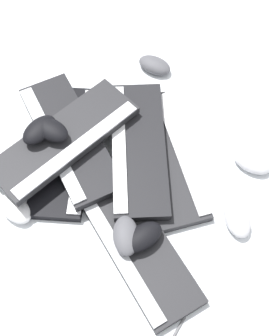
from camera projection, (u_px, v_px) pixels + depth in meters
ground_plane at (144, 175)px, 1.33m from camera, size 3.20×3.20×0.00m
keyboard_0 at (66, 149)px, 1.36m from camera, size 0.22×0.46×0.03m
keyboard_1 at (135, 244)px, 1.22m from camera, size 0.41×0.42×0.03m
keyboard_2 at (163, 157)px, 1.35m from camera, size 0.34×0.46×0.03m
keyboard_3 at (69, 138)px, 1.34m from camera, size 0.40×0.43×0.03m
keyboard_4 at (138, 148)px, 1.33m from camera, size 0.26×0.46×0.03m
keyboard_5 at (65, 139)px, 1.30m from camera, size 0.36×0.45×0.03m
mouse_0 at (237, 219)px, 1.24m from camera, size 0.11×0.13×0.04m
mouse_1 at (50, 129)px, 1.28m from camera, size 0.12×0.10×0.04m
mouse_2 at (155, 65)px, 1.51m from camera, size 0.12×0.10×0.04m
mouse_3 at (252, 162)px, 1.33m from camera, size 0.12×0.10×0.04m
mouse_4 at (15, 208)px, 1.26m from camera, size 0.13×0.11×0.04m
mouse_5 at (39, 130)px, 1.28m from camera, size 0.11×0.13×0.04m
mouse_6 at (126, 236)px, 1.19m from camera, size 0.10×0.13×0.04m
mouse_7 at (143, 237)px, 1.19m from camera, size 0.12×0.13×0.04m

